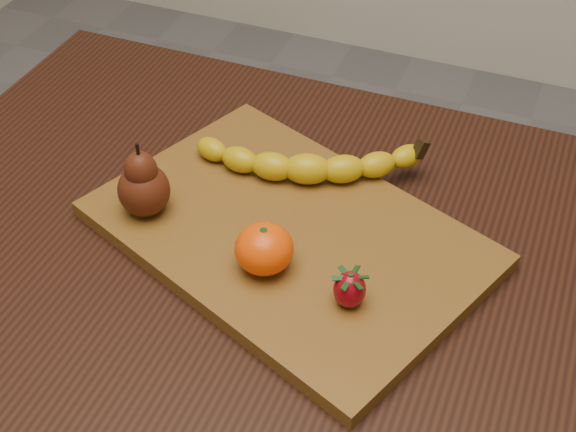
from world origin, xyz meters
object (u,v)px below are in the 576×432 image
at_px(cutting_board, 288,235).
at_px(mandarin, 264,249).
at_px(pear, 142,178).
at_px(table, 275,293).

relative_size(cutting_board, mandarin, 6.79).
xyz_separation_m(pear, mandarin, (0.17, -0.04, -0.02)).
height_order(pear, mandarin, pear).
distance_m(table, cutting_board, 0.11).
xyz_separation_m(table, cutting_board, (0.02, 0.00, 0.11)).
bearing_deg(table, mandarin, -76.26).
bearing_deg(mandarin, cutting_board, 89.13).
distance_m(table, mandarin, 0.16).
bearing_deg(table, pear, -168.84).
bearing_deg(cutting_board, table, -151.93).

